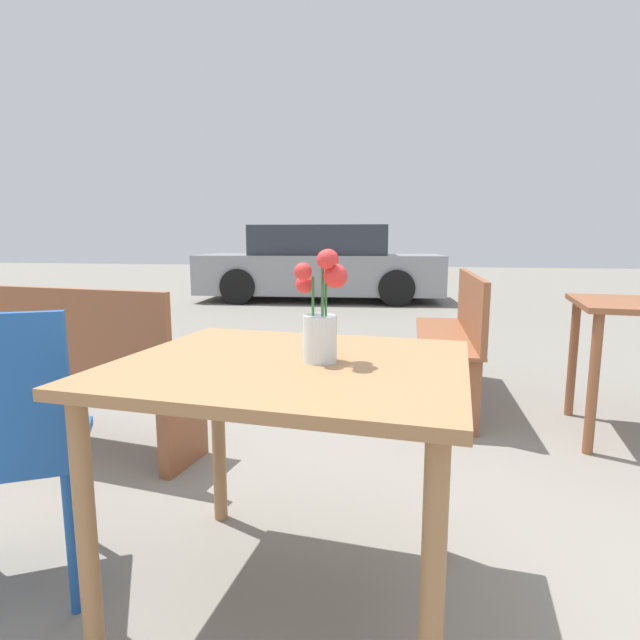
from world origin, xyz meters
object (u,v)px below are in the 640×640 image
Objects in this scene: table_front at (292,396)px; flower_vase at (321,317)px; bench_middle at (455,334)px; bench_near at (15,357)px; cafe_chair at (2,440)px; parked_car at (320,265)px.

flower_vase reaches higher than table_front.
flower_vase is 2.17m from bench_middle.
table_front is 0.50× the size of bench_near.
table_front is at bearing -176.75° from flower_vase.
parked_car is (-0.60, 7.74, 0.12)m from cafe_chair.
flower_vase is 1.97m from bench_near.
parked_car is at bearing 94.42° from cafe_chair.
table_front is at bearing -105.94° from bench_middle.
bench_near and bench_middle have the same top height.
bench_near is (-1.66, 0.83, -0.16)m from table_front.
bench_middle is (0.51, 2.07, -0.41)m from flower_vase.
bench_near reaches higher than table_front.
flower_vase reaches higher than bench_near.
parked_car reaches higher than table_front.
parked_car is (-1.99, 5.50, 0.18)m from bench_middle.
table_front is 1.14× the size of cafe_chair.
cafe_chair is at bearing -121.77° from bench_middle.
parked_car is at bearing 101.05° from flower_vase.
flower_vase is 0.07× the size of parked_car.
flower_vase reaches higher than cafe_chair.
table_front is at bearing 12.02° from cafe_chair.
bench_middle reaches higher than table_front.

